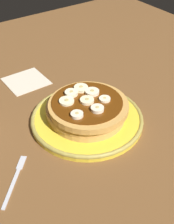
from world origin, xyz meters
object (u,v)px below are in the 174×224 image
(pancake_stack, at_px, (87,110))
(banana_slice_5, at_px, (92,92))
(napkin, at_px, (26,81))
(banana_slice_6, at_px, (77,115))
(banana_slice_3, at_px, (105,99))
(banana_slice_4, at_px, (71,93))
(plate, at_px, (87,118))
(banana_slice_1, at_px, (98,109))
(banana_slice_2, at_px, (67,101))
(fork, at_px, (15,177))
(banana_slice_7, at_px, (81,88))
(banana_slice_0, at_px, (89,100))

(pancake_stack, height_order, banana_slice_5, banana_slice_5)
(napkin, bearing_deg, banana_slice_6, 88.33)
(banana_slice_3, bearing_deg, banana_slice_4, -51.24)
(plate, height_order, banana_slice_1, banana_slice_1)
(plate, distance_m, banana_slice_4, 0.07)
(plate, relative_size, banana_slice_2, 7.68)
(pancake_stack, distance_m, fork, 0.22)
(plate, xyz_separation_m, banana_slice_2, (0.04, -0.03, 0.05))
(banana_slice_1, bearing_deg, pancake_stack, -86.49)
(banana_slice_1, height_order, banana_slice_5, same)
(napkin, bearing_deg, banana_slice_2, 90.10)
(banana_slice_2, xyz_separation_m, napkin, (0.00, -0.22, -0.06))
(banana_slice_5, bearing_deg, banana_slice_7, -65.89)
(banana_slice_6, bearing_deg, banana_slice_3, -172.05)
(banana_slice_4, distance_m, fork, 0.23)
(napkin, xyz_separation_m, fork, (0.17, 0.31, 0.00))
(plate, relative_size, banana_slice_4, 8.58)
(banana_slice_1, xyz_separation_m, banana_slice_3, (-0.04, -0.02, -0.00))
(banana_slice_2, bearing_deg, fork, 26.14)
(banana_slice_3, bearing_deg, banana_slice_0, -28.73)
(banana_slice_0, relative_size, banana_slice_3, 1.22)
(banana_slice_5, bearing_deg, fork, 18.38)
(banana_slice_2, bearing_deg, banana_slice_1, 122.22)
(plate, height_order, banana_slice_4, banana_slice_4)
(plate, xyz_separation_m, pancake_stack, (0.00, 0.00, 0.03))
(pancake_stack, bearing_deg, banana_slice_4, -74.00)
(plate, bearing_deg, banana_slice_3, 153.33)
(banana_slice_0, height_order, banana_slice_6, same)
(banana_slice_0, distance_m, banana_slice_5, 0.03)
(banana_slice_7, bearing_deg, plate, 71.18)
(banana_slice_2, relative_size, banana_slice_7, 1.02)
(plate, relative_size, banana_slice_5, 8.01)
(banana_slice_4, relative_size, banana_slice_5, 0.93)
(banana_slice_5, height_order, fork, banana_slice_5)
(banana_slice_6, xyz_separation_m, banana_slice_7, (-0.06, -0.08, 0.00))
(banana_slice_2, xyz_separation_m, banana_slice_6, (0.01, 0.06, 0.00))
(banana_slice_1, distance_m, banana_slice_6, 0.05)
(pancake_stack, xyz_separation_m, banana_slice_3, (-0.04, 0.02, 0.02))
(banana_slice_7, bearing_deg, banana_slice_5, 114.11)
(napkin, bearing_deg, banana_slice_7, 105.78)
(banana_slice_7, bearing_deg, banana_slice_3, 106.77)
(banana_slice_6, height_order, napkin, banana_slice_6)
(banana_slice_1, xyz_separation_m, banana_slice_7, (-0.01, -0.09, -0.00))
(plate, bearing_deg, banana_slice_7, -108.82)
(banana_slice_4, bearing_deg, fork, 27.69)
(pancake_stack, xyz_separation_m, banana_slice_4, (0.01, -0.05, 0.03))
(banana_slice_1, xyz_separation_m, fork, (0.21, 0.02, -0.06))
(banana_slice_7, xyz_separation_m, fork, (0.23, 0.11, -0.06))
(banana_slice_0, relative_size, banana_slice_5, 0.97)
(plate, height_order, napkin, plate)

